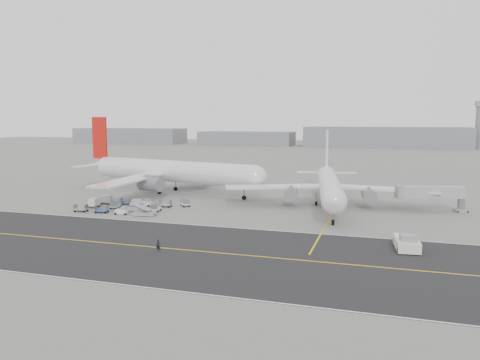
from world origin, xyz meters
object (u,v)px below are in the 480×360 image
(control_tower, at_px, (480,124))
(jet_bridge, at_px, (431,194))
(airliner_a, at_px, (168,171))
(airliner_b, at_px, (329,185))
(pushback_tug, at_px, (407,243))
(ground_crew_a, at_px, (158,245))

(control_tower, height_order, jet_bridge, control_tower)
(jet_bridge, bearing_deg, airliner_a, 158.93)
(airliner_b, height_order, jet_bridge, airliner_b)
(control_tower, relative_size, pushback_tug, 3.49)
(control_tower, bearing_deg, jet_bridge, -101.82)
(jet_bridge, bearing_deg, airliner_b, 165.16)
(jet_bridge, xyz_separation_m, ground_crew_a, (-41.21, -43.96, -2.98))
(airliner_b, bearing_deg, ground_crew_a, -123.03)
(airliner_a, distance_m, airliner_b, 43.73)
(airliner_a, height_order, jet_bridge, airliner_a)
(ground_crew_a, bearing_deg, airliner_b, 61.21)
(airliner_a, distance_m, pushback_tug, 70.67)
(control_tower, bearing_deg, pushback_tug, -101.69)
(pushback_tug, height_order, jet_bridge, jet_bridge)
(control_tower, bearing_deg, ground_crew_a, -107.83)
(control_tower, distance_m, jet_bridge, 246.35)
(airliner_a, bearing_deg, pushback_tug, -111.44)
(airliner_b, bearing_deg, pushback_tug, -73.52)
(airliner_b, height_order, pushback_tug, airliner_b)
(control_tower, bearing_deg, airliner_b, -106.59)
(control_tower, distance_m, airliner_a, 260.22)
(control_tower, distance_m, airliner_b, 251.37)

